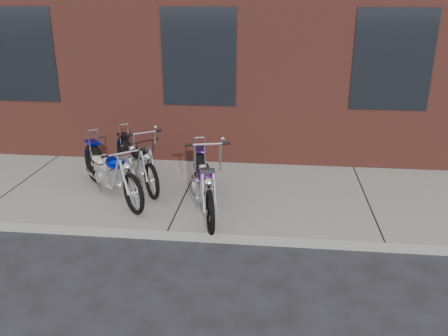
# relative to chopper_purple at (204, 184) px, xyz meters

# --- Properties ---
(ground) EXTENTS (120.00, 120.00, 0.00)m
(ground) POSITION_rel_chopper_purple_xyz_m (-0.40, -0.83, -0.55)
(ground) COLOR black
(ground) RESTS_ON ground
(sidewalk) EXTENTS (22.00, 3.00, 0.15)m
(sidewalk) POSITION_rel_chopper_purple_xyz_m (-0.40, 0.67, -0.48)
(sidewalk) COLOR gray
(sidewalk) RESTS_ON ground
(chopper_purple) EXTENTS (0.75, 2.18, 1.25)m
(chopper_purple) POSITION_rel_chopper_purple_xyz_m (0.00, 0.00, 0.00)
(chopper_purple) COLOR black
(chopper_purple) RESTS_ON sidewalk
(chopper_blue) EXTENTS (1.59, 1.76, 0.98)m
(chopper_blue) POSITION_rel_chopper_purple_xyz_m (-1.59, 0.32, 0.01)
(chopper_blue) COLOR black
(chopper_blue) RESTS_ON sidewalk
(chopper_third) EXTENTS (1.28, 1.82, 1.08)m
(chopper_third) POSITION_rel_chopper_purple_xyz_m (-1.35, 0.93, -0.02)
(chopper_third) COLOR black
(chopper_third) RESTS_ON sidewalk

